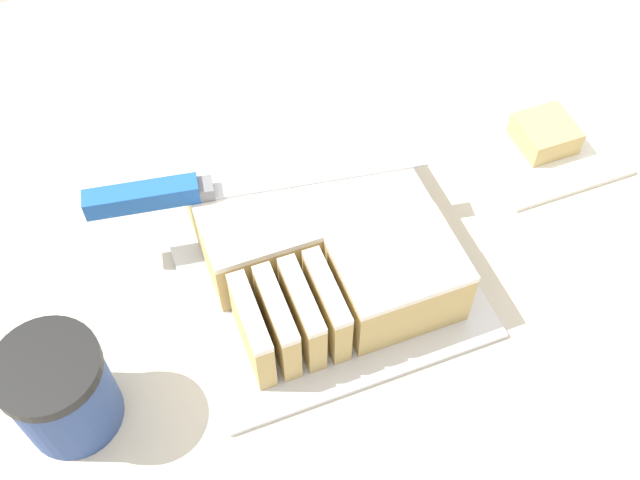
% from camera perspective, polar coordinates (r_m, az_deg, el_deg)
% --- Properties ---
extents(countertop, '(1.40, 1.10, 0.92)m').
position_cam_1_polar(countertop, '(1.19, -0.30, -13.79)').
color(countertop, beige).
rests_on(countertop, ground_plane).
extents(cake_board, '(0.28, 0.29, 0.01)m').
position_cam_1_polar(cake_board, '(0.78, 0.00, -1.73)').
color(cake_board, silver).
rests_on(cake_board, countertop).
extents(cake, '(0.22, 0.23, 0.07)m').
position_cam_1_polar(cake, '(0.75, 0.20, 0.41)').
color(cake, tan).
rests_on(cake, cake_board).
extents(knife, '(0.34, 0.07, 0.02)m').
position_cam_1_polar(knife, '(0.73, -10.63, 3.61)').
color(knife, silver).
rests_on(knife, cake).
extents(coffee_cup, '(0.09, 0.09, 0.10)m').
position_cam_1_polar(coffee_cup, '(0.69, -19.12, -10.80)').
color(coffee_cup, '#334C8C').
rests_on(coffee_cup, countertop).
extents(paper_napkin, '(0.15, 0.15, 0.01)m').
position_cam_1_polar(paper_napkin, '(0.92, 16.52, 7.02)').
color(paper_napkin, white).
rests_on(paper_napkin, countertop).
extents(brownie, '(0.06, 0.06, 0.03)m').
position_cam_1_polar(brownie, '(0.90, 16.78, 7.78)').
color(brownie, tan).
rests_on(brownie, paper_napkin).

